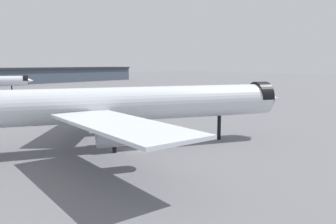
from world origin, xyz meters
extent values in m
plane|color=slate|center=(0.00, 0.00, 0.00)|extent=(900.00, 900.00, 0.00)
cylinder|color=silver|center=(0.40, 3.12, 7.95)|extent=(56.55, 28.86, 6.12)
cone|color=silver|center=(27.47, -8.50, 7.95)|extent=(8.55, 8.16, 6.00)
cylinder|color=black|center=(26.35, -8.01, 8.41)|extent=(4.97, 6.76, 6.18)
cube|color=silver|center=(2.67, 19.90, 7.19)|extent=(24.56, 26.15, 0.49)
cylinder|color=#B7BAC1|center=(2.71, 16.42, 5.17)|extent=(8.91, 6.35, 3.37)
cube|color=silver|center=(-10.20, -10.08, 7.19)|extent=(11.80, 27.26, 0.49)
cylinder|color=#B7BAC1|center=(-7.65, -7.72, 5.17)|extent=(8.91, 6.35, 3.37)
cylinder|color=black|center=(17.73, -4.31, 2.45)|extent=(0.73, 0.73, 4.89)
cylinder|color=black|center=(-1.04, 7.24, 2.45)|extent=(0.73, 0.73, 4.89)
cylinder|color=black|center=(-3.57, 1.33, 2.45)|extent=(0.73, 0.73, 4.89)
cone|color=silver|center=(30.13, 129.83, 6.50)|extent=(6.99, 6.67, 4.90)
cylinder|color=black|center=(29.21, 130.22, 6.87)|extent=(4.06, 5.53, 5.05)
cylinder|color=black|center=(23.03, 132.89, 2.00)|extent=(0.60, 0.60, 4.00)
cube|color=#3D4756|center=(54.12, 218.66, 5.41)|extent=(208.65, 50.17, 10.82)
cube|color=#232628|center=(54.12, 218.66, 11.42)|extent=(208.96, 52.65, 1.20)
camera|label=1|loc=(-35.79, -47.35, 15.24)|focal=36.72mm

